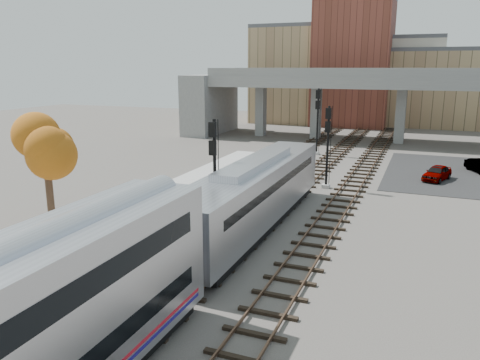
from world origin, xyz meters
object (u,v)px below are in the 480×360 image
Objects in this scene: signal_mast_near at (214,178)px; signal_mast_far at (317,122)px; locomotive at (255,193)px; tree at (45,145)px; car_a at (437,173)px; signal_mast_mid at (327,149)px.

signal_mast_near is 0.92× the size of signal_mast_far.
locomotive is 2.73× the size of tree.
locomotive is 4.98× the size of car_a.
signal_mast_near is at bearing -148.98° from locomotive.
signal_mast_mid is 21.01m from tree.
tree reaches higher than signal_mast_mid.
car_a is (12.53, 18.84, -2.59)m from signal_mast_near.
tree is at bearing -160.80° from signal_mast_near.
signal_mast_mid is 15.15m from signal_mast_far.
tree is (-11.53, -4.55, 2.89)m from locomotive.
locomotive is 12.73m from tree.
signal_mast_far is 15.40m from car_a.
signal_mast_mid is at bearing -123.86° from car_a.
car_a is at bearing 36.14° from signal_mast_mid.
signal_mast_near reaches higher than signal_mast_mid.
signal_mast_far is at bearing 166.11° from car_a.
car_a is at bearing 56.36° from signal_mast_near.
signal_mast_near is 27.26m from signal_mast_far.
tree reaches higher than locomotive.
signal_mast_mid is 10.75m from car_a.
signal_mast_far is at bearing 72.84° from tree.
signal_mast_near is 1.76× the size of car_a.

